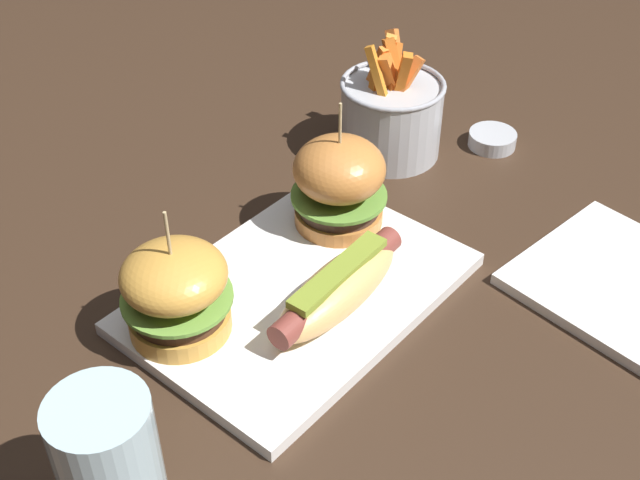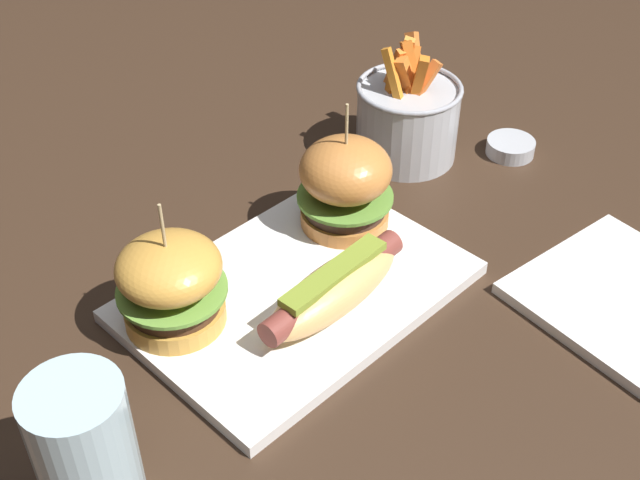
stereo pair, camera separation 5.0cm
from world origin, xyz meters
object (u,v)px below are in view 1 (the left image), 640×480
slider_right (339,182)px  sauce_ramekin (495,140)px  water_glass (109,463)px  slider_left (176,291)px  side_plate (621,282)px  fries_bucket (391,115)px  platter_main (299,293)px  hot_dog (338,287)px

slider_right → sauce_ramekin: (0.26, -0.04, -0.05)m
slider_right → water_glass: bearing=-166.2°
slider_left → sauce_ramekin: 0.48m
slider_right → side_plate: slider_right is taller
slider_left → fries_bucket: 0.39m
platter_main → slider_right: (0.11, 0.04, 0.06)m
hot_dog → sauce_ramekin: bearing=6.5°
sauce_ramekin → slider_left: bearing=173.9°
fries_bucket → side_plate: fries_bucket is taller
platter_main → side_plate: size_ratio=1.76×
slider_left → water_glass: size_ratio=1.10×
platter_main → hot_dog: (0.01, -0.05, 0.03)m
hot_dog → fries_bucket: fries_bucket is taller
hot_dog → side_plate: 0.29m
platter_main → slider_left: bearing=157.4°
fries_bucket → side_plate: (-0.05, -0.33, -0.05)m
water_glass → fries_bucket: bearing=15.1°
fries_bucket → water_glass: 0.56m
side_plate → water_glass: water_glass is taller
slider_left → water_glass: slider_left is taller
hot_dog → side_plate: hot_dog is taller
slider_right → sauce_ramekin: 0.27m
slider_left → fries_bucket: (0.38, 0.04, -0.01)m
platter_main → sauce_ramekin: (0.36, -0.00, 0.00)m
fries_bucket → water_glass: fries_bucket is taller
side_plate → slider_left: bearing=139.6°
slider_left → slider_right: size_ratio=0.93×
hot_dog → slider_right: 0.14m
slider_right → side_plate: 0.30m
hot_dog → fries_bucket: 0.30m
slider_left → sauce_ramekin: size_ratio=2.29×
slider_left → side_plate: 0.44m
fries_bucket → side_plate: bearing=-98.9°
slider_right → sauce_ramekin: bearing=-9.3°
fries_bucket → sauce_ramekin: bearing=-45.7°
water_glass → sauce_ramekin: bearing=4.6°
slider_right → water_glass: 0.39m
platter_main → fries_bucket: fries_bucket is taller
side_plate → fries_bucket: bearing=81.1°
fries_bucket → slider_right: bearing=-162.1°
hot_dog → water_glass: bearing=-178.1°
sauce_ramekin → platter_main: bearing=179.3°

